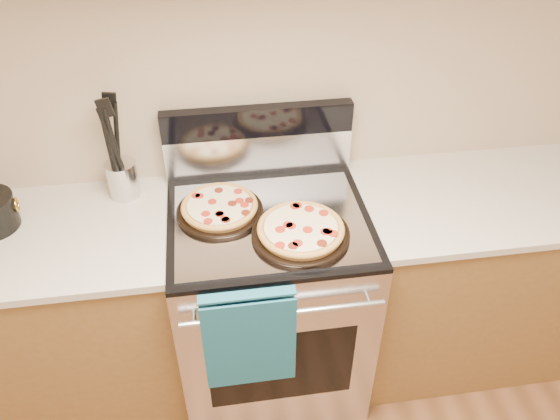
{
  "coord_description": "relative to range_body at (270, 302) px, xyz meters",
  "views": [
    {
      "loc": [
        -0.19,
        0.06,
        2.21
      ],
      "look_at": [
        0.03,
        1.55,
        1.03
      ],
      "focal_mm": 35.0,
      "sensor_mm": 36.0,
      "label": 1
    }
  ],
  "objects": [
    {
      "name": "utensil_crock",
      "position": [
        -0.54,
        0.24,
        0.53
      ],
      "size": [
        0.12,
        0.12,
        0.15
      ],
      "primitive_type": "cylinder",
      "rotation": [
        0.0,
        0.0,
        -0.02
      ],
      "color": "silver",
      "rests_on": "countertop_left"
    },
    {
      "name": "pepperoni_pizza_front",
      "position": [
        0.1,
        -0.13,
        0.5
      ],
      "size": [
        0.42,
        0.42,
        0.05
      ],
      "primitive_type": null,
      "rotation": [
        0.0,
        0.0,
        -0.23
      ],
      "color": "#C48C3B",
      "rests_on": "foil_sheet"
    },
    {
      "name": "foil_sheet",
      "position": [
        0.0,
        -0.03,
        0.47
      ],
      "size": [
        0.7,
        0.55,
        0.01
      ],
      "primitive_type": "cube",
      "color": "gray",
      "rests_on": "cooktop"
    },
    {
      "name": "oven_handle",
      "position": [
        0.0,
        -0.38,
        0.35
      ],
      "size": [
        0.7,
        0.03,
        0.03
      ],
      "primitive_type": "cylinder",
      "rotation": [
        0.0,
        1.57,
        0.0
      ],
      "color": "silver",
      "rests_on": "range_body"
    },
    {
      "name": "wall_back",
      "position": [
        0.0,
        0.35,
        0.9
      ],
      "size": [
        4.0,
        0.0,
        4.0
      ],
      "primitive_type": "plane",
      "rotation": [
        1.57,
        0.0,
        0.0
      ],
      "color": "#C6AA8F",
      "rests_on": "ground"
    },
    {
      "name": "backsplash_upper",
      "position": [
        0.0,
        0.31,
        0.71
      ],
      "size": [
        0.76,
        0.06,
        0.12
      ],
      "primitive_type": "cube",
      "color": "black",
      "rests_on": "backsplash_lower"
    },
    {
      "name": "range_body",
      "position": [
        0.0,
        0.0,
        0.0
      ],
      "size": [
        0.76,
        0.68,
        0.9
      ],
      "primitive_type": "cube",
      "color": "#B7B7BC",
      "rests_on": "ground"
    },
    {
      "name": "oven_window",
      "position": [
        0.0,
        -0.34,
        0.0
      ],
      "size": [
        0.56,
        0.01,
        0.4
      ],
      "primitive_type": "cube",
      "color": "black",
      "rests_on": "range_body"
    },
    {
      "name": "cabinet_right",
      "position": [
        0.88,
        0.03,
        -0.01
      ],
      "size": [
        1.0,
        0.62,
        0.88
      ],
      "primitive_type": "cube",
      "color": "brown",
      "rests_on": "ground"
    },
    {
      "name": "countertop_left",
      "position": [
        -0.88,
        0.03,
        0.45
      ],
      "size": [
        1.02,
        0.64,
        0.03
      ],
      "primitive_type": "cube",
      "color": "#BBB4A8",
      "rests_on": "cabinet_left"
    },
    {
      "name": "cabinet_left",
      "position": [
        -0.88,
        0.03,
        -0.01
      ],
      "size": [
        1.0,
        0.62,
        0.88
      ],
      "primitive_type": "cube",
      "color": "brown",
      "rests_on": "ground"
    },
    {
      "name": "cooktop",
      "position": [
        0.0,
        0.0,
        0.46
      ],
      "size": [
        0.76,
        0.68,
        0.02
      ],
      "primitive_type": "cube",
      "color": "black",
      "rests_on": "range_body"
    },
    {
      "name": "backsplash_lower",
      "position": [
        0.0,
        0.31,
        0.56
      ],
      "size": [
        0.76,
        0.06,
        0.18
      ],
      "primitive_type": "cube",
      "color": "silver",
      "rests_on": "cooktop"
    },
    {
      "name": "dish_towel",
      "position": [
        -0.12,
        -0.38,
        0.25
      ],
      "size": [
        0.32,
        0.05,
        0.42
      ],
      "primitive_type": null,
      "color": "#18677A",
      "rests_on": "oven_handle"
    },
    {
      "name": "pepperoni_pizza_back",
      "position": [
        -0.18,
        0.05,
        0.5
      ],
      "size": [
        0.33,
        0.33,
        0.04
      ],
      "primitive_type": null,
      "rotation": [
        0.0,
        0.0,
        0.02
      ],
      "color": "#C48C3B",
      "rests_on": "foil_sheet"
    },
    {
      "name": "countertop_right",
      "position": [
        0.88,
        0.03,
        0.45
      ],
      "size": [
        1.02,
        0.64,
        0.03
      ],
      "primitive_type": "cube",
      "color": "#BBB4A8",
      "rests_on": "cabinet_right"
    }
  ]
}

